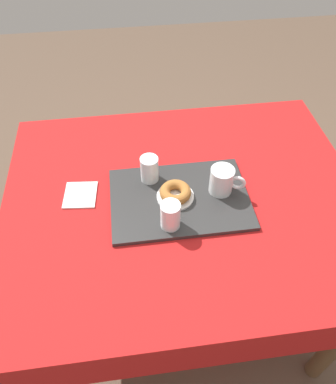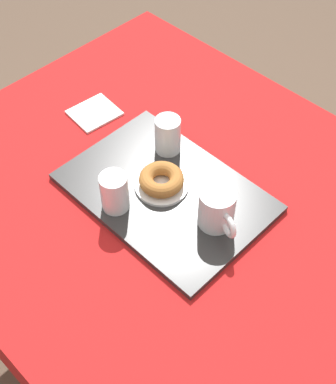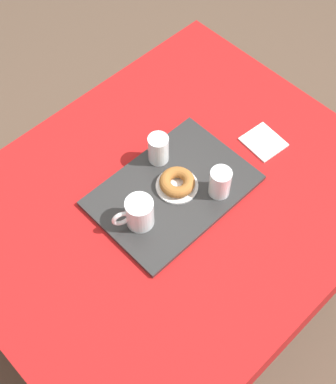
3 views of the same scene
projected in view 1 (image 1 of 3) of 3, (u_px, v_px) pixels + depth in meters
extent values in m
plane|color=brown|center=(179.00, 298.00, 1.79)|extent=(6.00, 6.00, 0.00)
cube|color=red|center=(184.00, 200.00, 1.25)|extent=(1.20, 0.98, 0.04)
cube|color=red|center=(212.00, 357.00, 0.99)|extent=(1.20, 0.01, 0.14)
cube|color=red|center=(166.00, 131.00, 1.64)|extent=(1.20, 0.01, 0.14)
cube|color=red|center=(10.00, 235.00, 1.26)|extent=(0.01, 0.98, 0.14)
cylinder|color=brown|center=(47.00, 380.00, 1.22)|extent=(0.06, 0.06, 0.70)
cylinder|color=brown|center=(61.00, 199.00, 1.74)|extent=(0.06, 0.06, 0.70)
cylinder|color=brown|center=(270.00, 179.00, 1.83)|extent=(0.06, 0.06, 0.70)
cube|color=#2D2D2D|center=(180.00, 199.00, 1.22)|extent=(0.45, 0.31, 0.01)
cylinder|color=white|center=(221.00, 180.00, 1.20)|extent=(0.08, 0.08, 0.09)
cylinder|color=#B27523|center=(221.00, 182.00, 1.21)|extent=(0.07, 0.07, 0.07)
torus|color=white|center=(237.00, 183.00, 1.19)|extent=(0.06, 0.03, 0.05)
cylinder|color=white|center=(170.00, 215.00, 1.10)|extent=(0.06, 0.06, 0.09)
cylinder|color=silver|center=(170.00, 221.00, 1.12)|extent=(0.05, 0.05, 0.03)
cylinder|color=white|center=(149.00, 169.00, 1.24)|extent=(0.06, 0.06, 0.09)
cylinder|color=silver|center=(150.00, 172.00, 1.25)|extent=(0.05, 0.05, 0.06)
cylinder|color=white|center=(175.00, 196.00, 1.21)|extent=(0.12, 0.12, 0.01)
torus|color=#A3662D|center=(175.00, 192.00, 1.20)|extent=(0.10, 0.10, 0.03)
cube|color=white|center=(80.00, 195.00, 1.24)|extent=(0.12, 0.13, 0.01)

